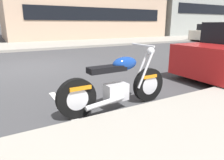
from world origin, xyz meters
name	(u,v)px	position (x,y,z in m)	size (l,w,h in m)	color
ground_plane	(30,68)	(0.00, 0.00, 0.00)	(260.00, 260.00, 0.00)	#3D3D3F
sidewalk_far_curb	(154,40)	(12.00, 7.24, 0.07)	(120.00, 5.00, 0.14)	gray
parking_stall_stripe	(67,110)	(0.00, -4.14, 0.00)	(0.12, 2.20, 0.01)	silver
parked_motorcycle	(117,85)	(0.83, -4.50, 0.44)	(2.15, 0.62, 1.13)	black
car_opposite_curb	(212,33)	(16.02, 4.20, 0.69)	(4.15, 1.89, 1.47)	beige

